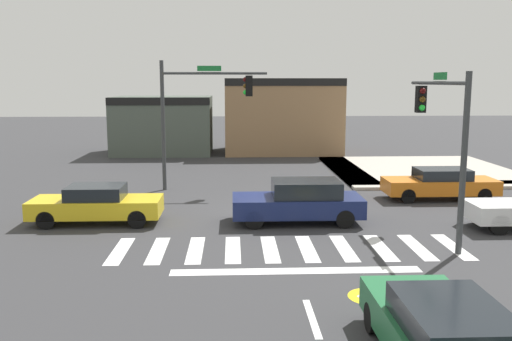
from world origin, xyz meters
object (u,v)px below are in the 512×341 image
traffic_signal_northwest (200,103)px  car_navy (299,201)px  car_orange (440,184)px  car_green (443,334)px  traffic_signal_southeast (442,123)px  car_yellow (97,204)px

traffic_signal_northwest → car_navy: bearing=-58.5°
car_orange → car_green: bearing=-110.6°
car_navy → car_orange: (6.58, 3.70, -0.10)m
traffic_signal_southeast → car_orange: traffic_signal_southeast is taller
car_green → traffic_signal_southeast: bearing=-19.8°
traffic_signal_southeast → car_green: bearing=160.2°
traffic_signal_northwest → car_navy: 8.13m
traffic_signal_northwest → car_yellow: 7.79m
car_yellow → car_orange: car_yellow is taller
car_yellow → car_orange: (13.90, 3.49, -0.01)m
car_orange → traffic_signal_southeast: bearing=-111.7°
traffic_signal_southeast → car_navy: (-4.29, 2.05, -2.97)m
car_navy → car_orange: bearing=-150.7°
traffic_signal_southeast → car_green: size_ratio=1.18×
car_navy → car_yellow: car_navy is taller
traffic_signal_northwest → car_green: size_ratio=1.32×
traffic_signal_northwest → car_green: bearing=-73.1°
traffic_signal_northwest → car_navy: (3.89, -6.34, -3.29)m
car_yellow → car_navy: bearing=178.3°
traffic_signal_southeast → car_navy: 5.61m
traffic_signal_northwest → car_orange: bearing=-14.1°
traffic_signal_northwest → car_yellow: traffic_signal_northwest is taller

